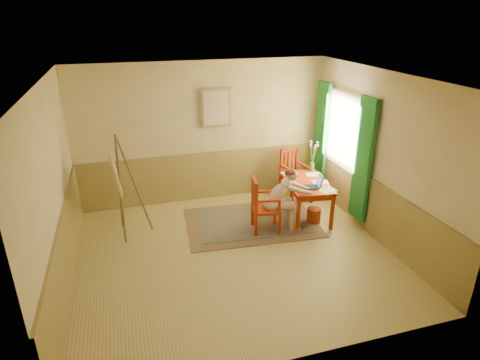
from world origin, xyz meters
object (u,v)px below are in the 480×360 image
object	(u,v)px
laptop	(313,185)
figure	(282,197)
easel	(118,177)
chair_back	(293,173)
table	(307,186)
chair_left	(263,205)

from	to	relation	value
laptop	figure	bearing A→B (deg)	-174.84
easel	figure	bearing A→B (deg)	-13.03
chair_back	easel	bearing A→B (deg)	-169.63
chair_back	laptop	bearing A→B (deg)	-96.95
table	easel	xyz separation A→B (m)	(-3.32, 0.30, 0.45)
table	chair_back	bearing A→B (deg)	81.60
table	laptop	world-z (taller)	laptop
chair_back	chair_left	bearing A→B (deg)	-131.84
chair_back	easel	world-z (taller)	easel
table	laptop	size ratio (longest dim) A/B	3.32
table	chair_left	size ratio (longest dim) A/B	1.27
chair_left	figure	distance (m)	0.37
table	chair_left	bearing A→B (deg)	-163.62
figure	laptop	bearing A→B (deg)	5.16
chair_back	laptop	xyz separation A→B (m)	(-0.15, -1.21, 0.26)
figure	laptop	world-z (taller)	figure
table	chair_back	xyz separation A→B (m)	(0.14, 0.94, -0.12)
table	figure	distance (m)	0.69
table	chair_left	xyz separation A→B (m)	(-0.95, -0.28, -0.13)
chair_left	chair_back	size ratio (longest dim) A/B	0.99
figure	chair_left	bearing A→B (deg)	172.60
chair_back	easel	distance (m)	3.56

